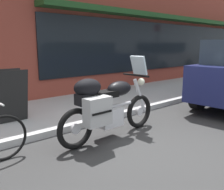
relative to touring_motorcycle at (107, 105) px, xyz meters
The scene contains 4 objects.
ground_plane 1.03m from the touring_motorcycle, 53.88° to the right, with size 80.00×80.00×0.00m, color #313131.
storefront_building 10.25m from the touring_motorcycle, 20.27° to the left, with size 25.65×0.90×6.49m.
touring_motorcycle is the anchor object (origin of this frame).
sandwich_board_sign 1.97m from the touring_motorcycle, 119.47° to the left, with size 0.55×0.43×1.02m.
Camera 1 is at (-3.10, -2.42, 1.60)m, focal length 39.64 mm.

